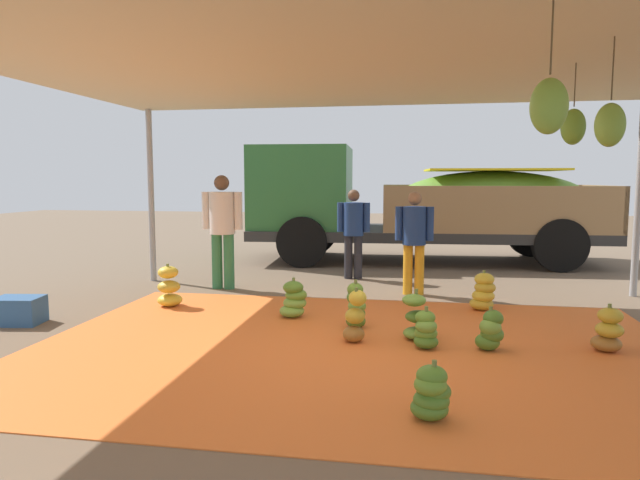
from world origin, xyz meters
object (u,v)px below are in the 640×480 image
at_px(banana_bunch_2, 356,307).
at_px(banana_bunch_4, 483,293).
at_px(banana_bunch_3, 417,319).
at_px(banana_bunch_0, 294,300).
at_px(worker_2, 353,227).
at_px(banana_bunch_9, 608,331).
at_px(banana_bunch_1, 431,394).
at_px(banana_bunch_7, 426,331).
at_px(crate_0, 19,310).
at_px(worker_1, 222,223).
at_px(banana_bunch_8, 169,288).
at_px(banana_bunch_5, 490,332).
at_px(cargo_truck_main, 414,203).
at_px(worker_0, 414,235).
at_px(banana_bunch_6, 355,318).

relative_size(banana_bunch_2, banana_bunch_4, 1.08).
bearing_deg(banana_bunch_3, banana_bunch_4, 60.76).
bearing_deg(banana_bunch_0, worker_2, 81.93).
bearing_deg(banana_bunch_9, banana_bunch_1, -132.62).
xyz_separation_m(banana_bunch_7, crate_0, (-4.80, 0.19, -0.03)).
xyz_separation_m(banana_bunch_4, worker_1, (-3.89, 0.87, 0.80)).
bearing_deg(banana_bunch_8, banana_bunch_9, -12.47).
height_order(banana_bunch_1, banana_bunch_8, banana_bunch_8).
height_order(banana_bunch_0, banana_bunch_2, banana_bunch_2).
bearing_deg(worker_2, banana_bunch_9, -51.50).
distance_m(banana_bunch_2, banana_bunch_9, 2.63).
distance_m(banana_bunch_0, worker_1, 2.39).
relative_size(banana_bunch_1, banana_bunch_3, 0.79).
distance_m(banana_bunch_9, crate_0, 6.59).
distance_m(banana_bunch_5, cargo_truck_main, 6.40).
bearing_deg(banana_bunch_3, banana_bunch_2, 153.84).
bearing_deg(cargo_truck_main, banana_bunch_2, -96.11).
bearing_deg(banana_bunch_9, cargo_truck_main, 108.05).
height_order(banana_bunch_3, worker_0, worker_0).
distance_m(cargo_truck_main, crate_0, 7.71).
bearing_deg(banana_bunch_9, crate_0, -179.94).
relative_size(banana_bunch_6, worker_0, 0.38).
relative_size(banana_bunch_0, banana_bunch_2, 0.87).
xyz_separation_m(banana_bunch_4, banana_bunch_8, (-4.17, -0.49, 0.02)).
distance_m(banana_bunch_3, banana_bunch_8, 3.47).
relative_size(banana_bunch_5, banana_bunch_6, 0.76).
bearing_deg(banana_bunch_2, banana_bunch_1, -71.38).
bearing_deg(worker_0, crate_0, -151.02).
distance_m(banana_bunch_2, banana_bunch_8, 2.71).
bearing_deg(cargo_truck_main, worker_0, -89.43).
xyz_separation_m(banana_bunch_0, crate_0, (-3.19, -0.86, -0.06)).
bearing_deg(banana_bunch_3, worker_2, 106.83).
height_order(banana_bunch_2, banana_bunch_3, banana_bunch_2).
relative_size(banana_bunch_1, cargo_truck_main, 0.06).
distance_m(cargo_truck_main, worker_1, 4.63).
distance_m(banana_bunch_3, banana_bunch_7, 0.33).
relative_size(banana_bunch_1, worker_1, 0.24).
distance_m(banana_bunch_7, banana_bunch_9, 1.81).
height_order(banana_bunch_6, banana_bunch_7, banana_bunch_6).
bearing_deg(worker_2, banana_bunch_1, -77.99).
xyz_separation_m(banana_bunch_2, worker_1, (-2.33, 2.06, 0.79)).
distance_m(banana_bunch_1, banana_bunch_8, 4.61).
xyz_separation_m(banana_bunch_9, worker_0, (-1.95, 2.57, 0.69)).
bearing_deg(banana_bunch_1, banana_bunch_5, 70.53).
bearing_deg(banana_bunch_8, banana_bunch_6, -25.14).
distance_m(banana_bunch_0, banana_bunch_8, 1.82).
bearing_deg(worker_0, banana_bunch_8, -156.49).
distance_m(banana_bunch_4, banana_bunch_6, 2.30).
height_order(banana_bunch_1, crate_0, banana_bunch_1).
bearing_deg(banana_bunch_3, banana_bunch_8, 162.61).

